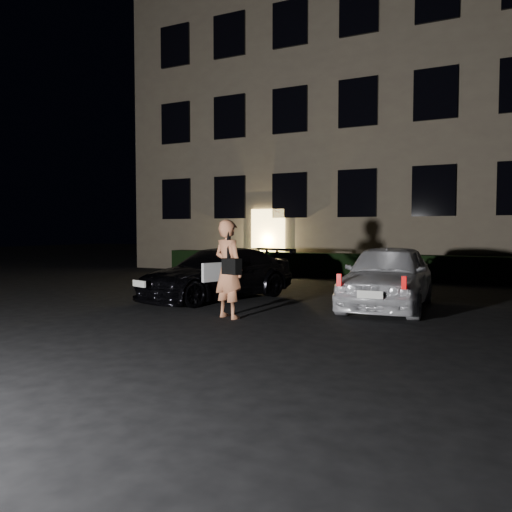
% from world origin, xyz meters
% --- Properties ---
extents(ground, '(80.00, 80.00, 0.00)m').
position_xyz_m(ground, '(0.00, 0.00, 0.00)').
color(ground, black).
rests_on(ground, ground).
extents(building, '(20.00, 8.11, 12.00)m').
position_xyz_m(building, '(-0.00, 14.99, 6.00)').
color(building, '#756654').
rests_on(building, ground).
extents(hedge, '(15.00, 0.70, 0.85)m').
position_xyz_m(hedge, '(0.00, 10.50, 0.42)').
color(hedge, black).
rests_on(hedge, ground).
extents(sedan, '(3.01, 4.60, 1.24)m').
position_xyz_m(sedan, '(-1.58, 3.78, 0.62)').
color(sedan, black).
rests_on(sedan, ground).
extents(hatch, '(1.81, 4.15, 1.39)m').
position_xyz_m(hatch, '(2.46, 4.16, 0.70)').
color(hatch, silver).
rests_on(hatch, ground).
extents(man, '(0.80, 0.67, 1.88)m').
position_xyz_m(man, '(-0.03, 1.55, 0.94)').
color(man, '#D98256').
rests_on(man, ground).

